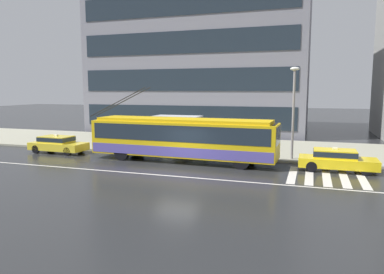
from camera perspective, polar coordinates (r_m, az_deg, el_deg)
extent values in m
plane|color=#242527|center=(21.31, -2.44, -5.40)|extent=(160.00, 160.00, 0.00)
cube|color=gray|center=(30.26, 3.99, -1.44)|extent=(80.00, 10.00, 0.14)
cube|color=beige|center=(21.24, 15.53, -5.70)|extent=(0.44, 4.40, 0.01)
cube|color=beige|center=(21.23, 17.97, -5.81)|extent=(0.44, 4.40, 0.01)
cube|color=beige|center=(21.24, 20.41, -5.90)|extent=(0.44, 4.40, 0.01)
cube|color=beige|center=(21.30, 22.84, -5.98)|extent=(0.44, 4.40, 0.01)
cube|color=beige|center=(21.40, 25.25, -6.06)|extent=(0.44, 4.40, 0.01)
cube|color=silver|center=(20.22, -3.65, -6.11)|extent=(72.00, 0.14, 0.01)
cube|color=gold|center=(24.00, -1.54, -0.22)|extent=(12.52, 2.85, 2.24)
cube|color=gold|center=(23.87, -1.55, 2.68)|extent=(11.77, 2.58, 0.20)
cube|color=#1E2833|center=(23.95, -1.54, 0.84)|extent=(12.03, 2.86, 1.03)
cube|color=#544BA0|center=(24.11, -1.53, -1.91)|extent=(12.40, 2.88, 0.63)
cube|color=#1E2833|center=(22.44, 13.29, 0.20)|extent=(0.18, 2.18, 1.12)
cube|color=black|center=(22.39, 12.95, 1.67)|extent=(0.22, 1.89, 0.28)
cylinder|color=black|center=(26.21, -10.92, 5.44)|extent=(4.45, 0.19, 2.10)
cylinder|color=black|center=(25.61, -11.73, 5.37)|extent=(4.45, 0.19, 2.10)
cylinder|color=black|center=(24.02, 8.89, -2.75)|extent=(1.05, 0.33, 1.04)
cylinder|color=black|center=(21.92, 7.78, -3.71)|extent=(1.05, 0.33, 1.04)
cylinder|color=black|center=(26.81, -8.62, -1.69)|extent=(1.05, 0.33, 1.04)
cylinder|color=black|center=(24.95, -11.01, -2.42)|extent=(1.05, 0.33, 1.04)
cube|color=yellow|center=(22.91, 21.92, -3.74)|extent=(4.37, 1.76, 0.55)
cube|color=yellow|center=(22.81, 21.54, -2.45)|extent=(2.36, 1.51, 0.48)
cube|color=#1E2833|center=(22.81, 21.55, -2.39)|extent=(2.40, 1.52, 0.31)
cube|color=silver|center=(22.76, 21.58, -1.68)|extent=(0.28, 0.16, 0.12)
cylinder|color=black|center=(23.84, 25.23, -3.97)|extent=(0.62, 0.20, 0.62)
cylinder|color=black|center=(22.35, 25.71, -4.73)|extent=(0.62, 0.20, 0.62)
cylinder|color=black|center=(23.65, 18.29, -3.72)|extent=(0.62, 0.20, 0.62)
cylinder|color=black|center=(22.14, 18.29, -4.47)|extent=(0.62, 0.20, 0.62)
cube|color=yellow|center=(29.18, -20.27, -1.35)|extent=(4.40, 1.89, 0.55)
cube|color=yellow|center=(29.22, -20.58, -0.33)|extent=(2.40, 1.58, 0.48)
cube|color=#1E2833|center=(29.22, -20.58, -0.29)|extent=(2.44, 1.60, 0.31)
cube|color=silver|center=(29.18, -20.60, 0.27)|extent=(0.28, 0.17, 0.12)
cylinder|color=black|center=(28.91, -17.08, -1.69)|extent=(0.63, 0.22, 0.62)
cylinder|color=black|center=(27.70, -19.02, -2.16)|extent=(0.63, 0.22, 0.62)
cylinder|color=black|center=(30.72, -21.36, -1.35)|extent=(0.63, 0.22, 0.62)
cylinder|color=black|center=(29.59, -23.35, -1.77)|extent=(0.63, 0.22, 0.62)
cylinder|color=gray|center=(26.44, 0.38, 0.22)|extent=(0.08, 0.08, 2.54)
cylinder|color=gray|center=(27.62, -6.08, 0.49)|extent=(0.08, 0.08, 2.54)
cylinder|color=gray|center=(27.94, 1.39, 0.61)|extent=(0.08, 0.08, 2.54)
cylinder|color=gray|center=(29.05, -4.79, 0.85)|extent=(0.08, 0.08, 2.54)
cube|color=#99ADB2|center=(28.45, -1.76, 0.84)|extent=(3.11, 0.04, 2.04)
cube|color=#B2B2B7|center=(27.59, -2.34, 3.26)|extent=(3.57, 1.88, 0.08)
cube|color=brown|center=(28.19, -2.03, -1.01)|extent=(2.29, 0.36, 0.08)
cylinder|color=black|center=(26.61, 1.95, -1.58)|extent=(0.14, 0.14, 0.85)
cylinder|color=black|center=(26.48, 2.16, -1.62)|extent=(0.14, 0.14, 0.85)
cylinder|color=navy|center=(26.44, 2.06, -0.04)|extent=(0.50, 0.50, 0.62)
sphere|color=tan|center=(26.39, 2.06, 0.87)|extent=(0.22, 0.22, 0.22)
cone|color=#284EA0|center=(26.45, 1.91, 1.52)|extent=(1.20, 1.20, 0.30)
cylinder|color=#333333|center=(26.51, 1.90, 0.36)|extent=(0.02, 0.02, 0.77)
cylinder|color=#4D5650|center=(28.23, -1.23, -1.12)|extent=(0.14, 0.14, 0.78)
cylinder|color=#4D5650|center=(28.13, -1.49, -1.15)|extent=(0.14, 0.14, 0.78)
cylinder|color=#404253|center=(28.09, -1.36, 0.29)|extent=(0.49, 0.49, 0.63)
sphere|color=tan|center=(28.04, -1.37, 1.15)|extent=(0.23, 0.23, 0.23)
cone|color=#288C48|center=(27.93, -1.56, 1.73)|extent=(1.47, 1.47, 0.30)
cylinder|color=#333333|center=(27.99, -1.56, 0.63)|extent=(0.02, 0.02, 0.78)
cylinder|color=gray|center=(24.82, 15.64, 3.29)|extent=(0.16, 0.16, 5.83)
ellipsoid|color=silver|center=(24.80, 15.89, 10.29)|extent=(0.60, 0.32, 0.24)
cube|color=gray|center=(43.93, 1.93, 13.32)|extent=(23.74, 14.49, 18.47)
cube|color=#1E2833|center=(36.88, -1.33, 3.24)|extent=(22.31, 0.06, 2.22)
cube|color=#1E2833|center=(36.80, -1.34, 8.98)|extent=(22.31, 0.06, 2.22)
cube|color=#1E2833|center=(37.08, -1.36, 14.70)|extent=(22.31, 0.06, 2.22)
cube|color=#1E2833|center=(37.72, -1.38, 20.27)|extent=(22.31, 0.06, 2.22)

